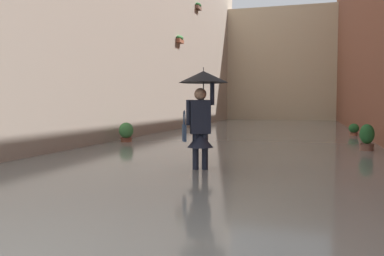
{
  "coord_description": "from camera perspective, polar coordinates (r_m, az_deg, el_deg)",
  "views": [
    {
      "loc": [
        -2.08,
        2.08,
        1.43
      ],
      "look_at": [
        -0.05,
        -4.93,
        0.99
      ],
      "focal_mm": 37.25,
      "sensor_mm": 36.0,
      "label": 1
    }
  ],
  "objects": [
    {
      "name": "building_facade_far",
      "position": [
        32.94,
        12.62,
        8.73
      ],
      "size": [
        11.97,
        1.8,
        8.98
      ],
      "primitive_type": "cube",
      "color": "beige",
      "rests_on": "ground_plane"
    },
    {
      "name": "flood_water",
      "position": [
        17.13,
        9.15,
        -1.06
      ],
      "size": [
        9.17,
        35.76,
        0.17
      ],
      "primitive_type": "cube",
      "color": "slate",
      "rests_on": "ground_plane"
    },
    {
      "name": "potted_plant_far_right",
      "position": [
        13.4,
        -9.41,
        -0.77
      ],
      "size": [
        0.48,
        0.48,
        0.81
      ],
      "color": "brown",
      "rests_on": "ground_plane"
    },
    {
      "name": "building_facade_right",
      "position": [
        18.98,
        -6.85,
        17.68
      ],
      "size": [
        2.04,
        33.76,
        12.19
      ],
      "color": "#A89989",
      "rests_on": "ground_plane"
    },
    {
      "name": "potted_plant_near_left",
      "position": [
        17.04,
        22.15,
        -0.39
      ],
      "size": [
        0.4,
        0.4,
        0.65
      ],
      "color": "#9E563D",
      "rests_on": "ground_plane"
    },
    {
      "name": "person_wading",
      "position": [
        7.59,
        1.39,
        3.66
      ],
      "size": [
        0.94,
        0.94,
        2.12
      ],
      "color": "#2D2319",
      "rests_on": "ground_plane"
    },
    {
      "name": "ground_plane",
      "position": [
        17.14,
        9.15,
        -1.35
      ],
      "size": [
        74.39,
        74.39,
        0.0
      ],
      "primitive_type": "plane",
      "color": "#605B56"
    },
    {
      "name": "potted_plant_far_left",
      "position": [
        11.74,
        23.75,
        -1.56
      ],
      "size": [
        0.38,
        0.38,
        0.89
      ],
      "color": "brown",
      "rests_on": "ground_plane"
    }
  ]
}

